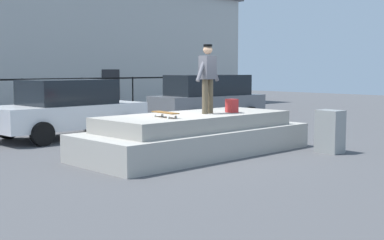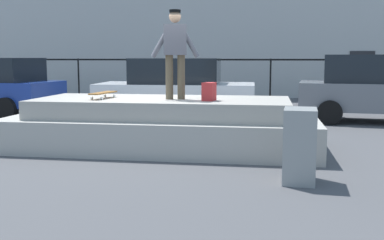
% 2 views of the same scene
% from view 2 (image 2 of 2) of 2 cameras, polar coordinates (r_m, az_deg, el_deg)
% --- Properties ---
extents(ground_plane, '(60.00, 60.00, 0.00)m').
position_cam_2_polar(ground_plane, '(9.36, -5.29, -3.10)').
color(ground_plane, '#4C4C4F').
extents(concrete_ledge, '(5.84, 2.39, 0.96)m').
position_cam_2_polar(concrete_ledge, '(9.02, -3.62, -0.67)').
color(concrete_ledge, '#ADA89E').
rests_on(concrete_ledge, ground_plane).
extents(skateboarder, '(0.91, 0.31, 1.64)m').
position_cam_2_polar(skateboarder, '(8.75, -2.06, 8.70)').
color(skateboarder, brown).
rests_on(skateboarder, concrete_ledge).
extents(skateboard, '(0.30, 0.83, 0.12)m').
position_cam_2_polar(skateboard, '(9.10, -10.73, 3.21)').
color(skateboard, brown).
rests_on(skateboard, concrete_ledge).
extents(backpack, '(0.25, 0.31, 0.33)m').
position_cam_2_polar(backpack, '(8.48, 2.08, 3.47)').
color(backpack, red).
rests_on(backpack, concrete_ledge).
extents(car_white_sedan_mid, '(4.59, 2.29, 1.71)m').
position_cam_2_polar(car_white_sedan_mid, '(13.70, -1.95, 3.98)').
color(car_white_sedan_mid, white).
rests_on(car_white_sedan_mid, ground_plane).
extents(car_grey_hatchback_far, '(4.39, 2.31, 1.81)m').
position_cam_2_polar(car_grey_hatchback_far, '(13.51, 21.97, 3.72)').
color(car_grey_hatchback_far, slate).
rests_on(car_grey_hatchback_far, ground_plane).
extents(utility_box, '(0.48, 0.63, 1.03)m').
position_cam_2_polar(utility_box, '(6.69, 12.91, -3.04)').
color(utility_box, gray).
rests_on(utility_box, ground_plane).
extents(fence_row, '(24.06, 0.06, 1.69)m').
position_cam_2_polar(fence_row, '(17.16, 1.42, 5.88)').
color(fence_row, black).
rests_on(fence_row, ground_plane).
extents(warehouse_building, '(31.39, 7.16, 6.33)m').
position_cam_2_polar(warehouse_building, '(24.06, 3.69, 11.02)').
color(warehouse_building, '#B2B2AD').
rests_on(warehouse_building, ground_plane).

